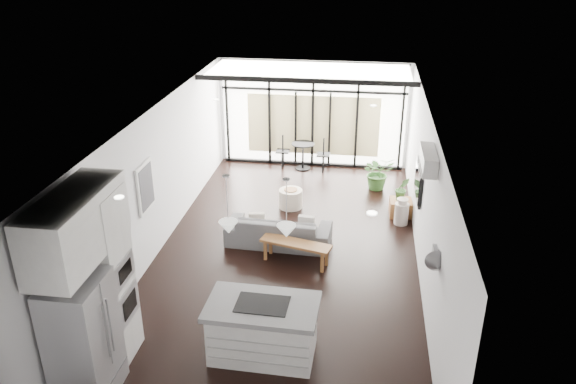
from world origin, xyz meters
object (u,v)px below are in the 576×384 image
(milk_can, at_px, (402,211))
(tv, at_px, (419,182))
(console_bench, at_px, (296,252))
(fridge, at_px, (83,339))
(island, at_px, (263,329))
(pouf, at_px, (291,199))
(sofa, at_px, (279,225))

(milk_can, xyz_separation_m, tv, (0.21, -0.74, 1.00))
(console_bench, bearing_deg, milk_can, 57.16)
(fridge, bearing_deg, milk_can, 52.21)
(island, xyz_separation_m, fridge, (-2.15, -1.09, 0.45))
(console_bench, height_order, pouf, console_bench)
(console_bench, relative_size, milk_can, 2.28)
(fridge, xyz_separation_m, tv, (4.54, 4.85, 0.42))
(island, xyz_separation_m, pouf, (-0.28, 4.98, -0.22))
(island, bearing_deg, pouf, 94.57)
(sofa, distance_m, console_bench, 0.83)
(milk_can, height_order, tv, tv)
(sofa, xyz_separation_m, milk_can, (2.47, 1.21, -0.11))
(milk_can, bearing_deg, sofa, -153.86)
(island, relative_size, pouf, 3.00)
(pouf, bearing_deg, island, -86.76)
(sofa, relative_size, console_bench, 1.54)
(island, height_order, sofa, island)
(pouf, xyz_separation_m, milk_can, (2.46, -0.47, 0.08))
(sofa, relative_size, tv, 1.89)
(fridge, bearing_deg, pouf, 72.83)
(milk_can, bearing_deg, tv, -74.18)
(island, height_order, pouf, island)
(island, height_order, milk_can, island)
(island, relative_size, milk_can, 2.71)
(sofa, relative_size, pouf, 3.89)
(sofa, height_order, tv, tv)
(pouf, xyz_separation_m, tv, (2.67, -1.21, 1.09))
(island, height_order, fridge, fridge)
(island, height_order, console_bench, island)
(fridge, height_order, pouf, fridge)
(fridge, height_order, milk_can, fridge)
(island, xyz_separation_m, sofa, (-0.29, 3.29, -0.03))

